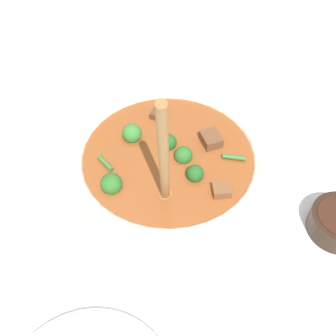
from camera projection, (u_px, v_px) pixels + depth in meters
ground_plane at (168, 193)px, 0.69m from camera, size 4.00×4.00×0.00m
stew_bowl at (168, 171)px, 0.65m from camera, size 0.28×0.28×0.31m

